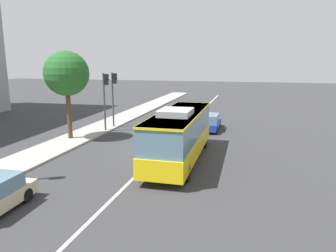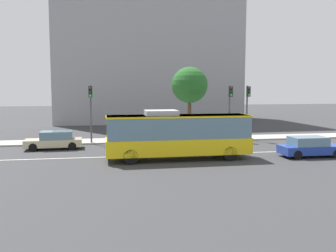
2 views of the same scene
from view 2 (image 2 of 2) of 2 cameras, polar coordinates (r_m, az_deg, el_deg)
The scene contains 11 objects.
ground_plane at distance 27.93m, azimuth 5.74°, elevation -4.36°, with size 160.00×160.00×0.00m, color #333335.
sidewalk_kerb at distance 35.30m, azimuth 2.42°, elevation -2.07°, with size 80.00×3.00×0.14m, color #9E9B93.
lane_centre_line at distance 27.93m, azimuth 5.74°, elevation -4.35°, with size 76.00×0.16×0.01m, color silver.
transit_bus at distance 25.45m, azimuth 1.55°, elevation -1.21°, with size 10.02×2.58×3.46m.
sedan_blue at distance 28.55m, azimuth 21.20°, elevation -3.03°, with size 4.51×1.84×1.46m.
sedan_beige at distance 31.35m, azimuth -17.22°, elevation -2.13°, with size 4.58×2.02×1.46m.
traffic_light_near_corner at distance 32.97m, azimuth -11.94°, elevation 3.34°, with size 0.32×0.62×5.20m.
traffic_light_mid_block at distance 35.57m, azimuth 12.28°, elevation 3.51°, with size 0.33×0.62×5.20m.
traffic_light_far_corner at distance 34.97m, azimuth 9.62°, elevation 3.53°, with size 0.33×0.62×5.20m.
street_tree_kerbside_left at distance 35.39m, azimuth 3.38°, elevation 6.33°, with size 3.47×3.47×7.01m.
office_block_background at distance 58.31m, azimuth -3.58°, elevation 12.72°, with size 27.37×16.03×23.80m.
Camera 2 is at (-7.36, -26.49, 4.96)m, focal length 39.20 mm.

